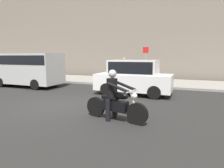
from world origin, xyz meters
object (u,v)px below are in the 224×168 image
Objects in this scene: parked_van_silver at (27,68)px; street_sign_post at (146,60)px; pedestrian_bystander at (124,66)px; motorcycle_with_rider_black_leather at (115,100)px; parked_hatchback_white at (134,77)px.

street_sign_post reaches higher than parked_van_silver.
street_sign_post is 1.95m from pedestrian_bystander.
pedestrian_bystander is at bearing 169.33° from street_sign_post.
parked_van_silver is at bearing 150.95° from motorcycle_with_rider_black_leather.
motorcycle_with_rider_black_leather is 0.84× the size of street_sign_post.
parked_van_silver is 8.49m from street_sign_post.
parked_hatchback_white is (-0.58, 4.29, 0.29)m from motorcycle_with_rider_black_leather.
parked_van_silver is at bearing 179.42° from parked_hatchback_white.
pedestrian_bystander is (4.94, 5.42, -0.10)m from parked_van_silver.
motorcycle_with_rider_black_leather is 9.00m from parked_van_silver.
parked_van_silver is at bearing -143.21° from street_sign_post.
street_sign_post is at bearing -10.67° from pedestrian_bystander.
motorcycle_with_rider_black_leather is 4.34m from parked_hatchback_white.
parked_van_silver is 1.81× the size of street_sign_post.
motorcycle_with_rider_black_leather is 0.55× the size of parked_hatchback_white.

